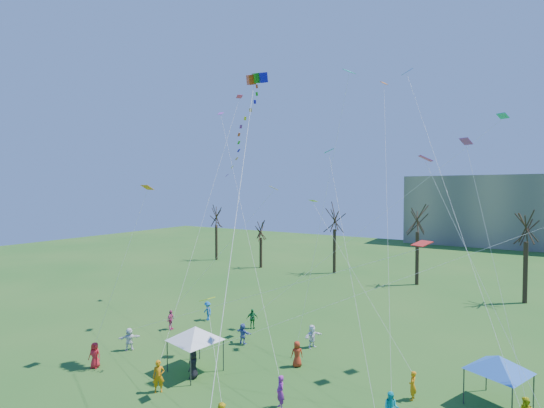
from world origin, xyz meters
The scene contains 6 objects.
bare_tree_row centered at (2.98, 35.99, 6.79)m, with size 69.92×8.67×10.34m.
big_box_kite centered at (-3.87, 7.81, 15.69)m, with size 4.52×7.67×22.92m.
canopy_tent_white centered at (-5.80, 4.85, 2.50)m, with size 3.87×3.87×2.96m.
canopy_tent_blue centered at (11.04, 10.40, 2.40)m, with size 3.44×3.44×2.83m.
festival_crowd centered at (-0.77, 6.60, 0.85)m, with size 26.88×13.66×1.86m.
small_kites_aloft centered at (1.57, 11.18, 13.24)m, with size 32.23×19.29×31.58m.
Camera 1 is at (11.08, -13.21, 11.75)m, focal length 25.00 mm.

